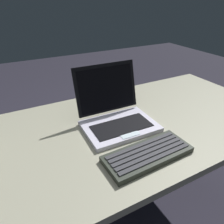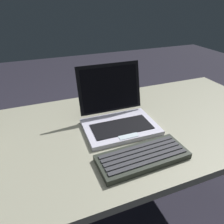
% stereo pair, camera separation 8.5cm
% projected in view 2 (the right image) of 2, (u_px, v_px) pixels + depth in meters
% --- Properties ---
extents(desk, '(1.70, 0.72, 0.71)m').
position_uv_depth(desk, '(110.00, 142.00, 0.94)').
color(desk, '#9D9B83').
rests_on(desk, ground).
extents(laptop_front, '(0.31, 0.28, 0.25)m').
position_uv_depth(laptop_front, '(117.00, 114.00, 0.92)').
color(laptop_front, silver).
rests_on(laptop_front, desk).
extents(external_keyboard, '(0.33, 0.14, 0.03)m').
position_uv_depth(external_keyboard, '(143.00, 157.00, 0.73)').
color(external_keyboard, '#2D322A').
rests_on(external_keyboard, desk).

